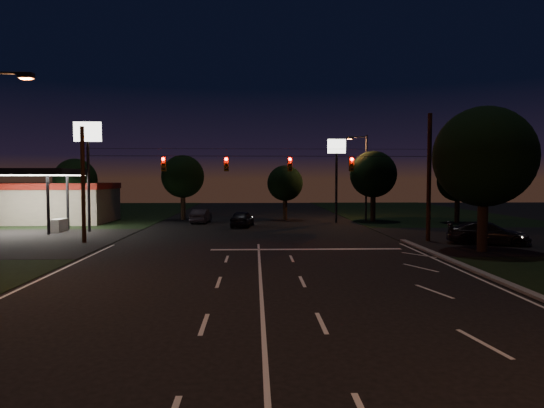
{
  "coord_description": "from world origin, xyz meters",
  "views": [
    {
      "loc": [
        -0.25,
        -18.62,
        4.44
      ],
      "look_at": [
        0.74,
        8.81,
        3.0
      ],
      "focal_mm": 32.0,
      "sensor_mm": 36.0,
      "label": 1
    }
  ],
  "objects_px": {
    "car_oncoming_b": "(201,216)",
    "car_cross": "(488,233)",
    "tree_right_near": "(483,158)",
    "utility_pole_right": "(428,241)",
    "car_oncoming_a": "(242,219)"
  },
  "relations": [
    {
      "from": "car_oncoming_b",
      "to": "utility_pole_right",
      "type": "bearing_deg",
      "value": 144.83
    },
    {
      "from": "tree_right_near",
      "to": "car_oncoming_b",
      "type": "distance_m",
      "value": 27.98
    },
    {
      "from": "car_oncoming_b",
      "to": "car_oncoming_a",
      "type": "bearing_deg",
      "value": 141.68
    },
    {
      "from": "car_oncoming_b",
      "to": "car_cross",
      "type": "height_order",
      "value": "car_cross"
    },
    {
      "from": "car_oncoming_a",
      "to": "tree_right_near",
      "type": "bearing_deg",
      "value": 141.75
    },
    {
      "from": "car_oncoming_a",
      "to": "car_oncoming_b",
      "type": "relative_size",
      "value": 1.02
    },
    {
      "from": "tree_right_near",
      "to": "car_oncoming_a",
      "type": "distance_m",
      "value": 22.28
    },
    {
      "from": "utility_pole_right",
      "to": "car_cross",
      "type": "bearing_deg",
      "value": -28.75
    },
    {
      "from": "car_oncoming_a",
      "to": "utility_pole_right",
      "type": "bearing_deg",
      "value": 149.1
    },
    {
      "from": "utility_pole_right",
      "to": "car_oncoming_b",
      "type": "distance_m",
      "value": 23.12
    },
    {
      "from": "utility_pole_right",
      "to": "car_cross",
      "type": "distance_m",
      "value": 3.94
    },
    {
      "from": "tree_right_near",
      "to": "car_cross",
      "type": "bearing_deg",
      "value": 58.04
    },
    {
      "from": "car_oncoming_b",
      "to": "car_cross",
      "type": "bearing_deg",
      "value": 146.47
    },
    {
      "from": "car_cross",
      "to": "tree_right_near",
      "type": "bearing_deg",
      "value": 166.7
    },
    {
      "from": "car_oncoming_a",
      "to": "car_cross",
      "type": "xyz_separation_m",
      "value": [
        16.79,
        -12.8,
        0.02
      ]
    }
  ]
}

